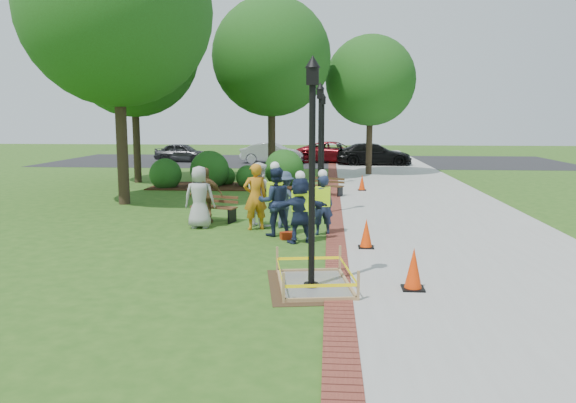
# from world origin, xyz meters

# --- Properties ---
(ground) EXTENTS (100.00, 100.00, 0.00)m
(ground) POSITION_xyz_m (0.00, 0.00, 0.00)
(ground) COLOR #285116
(ground) RESTS_ON ground
(sidewalk) EXTENTS (6.00, 60.00, 0.02)m
(sidewalk) POSITION_xyz_m (5.00, 10.00, 0.01)
(sidewalk) COLOR #9E9E99
(sidewalk) RESTS_ON ground
(brick_edging) EXTENTS (0.50, 60.00, 0.03)m
(brick_edging) POSITION_xyz_m (1.75, 10.00, 0.01)
(brick_edging) COLOR maroon
(brick_edging) RESTS_ON ground
(mulch_bed) EXTENTS (7.00, 3.00, 0.05)m
(mulch_bed) POSITION_xyz_m (-3.00, 12.00, 0.02)
(mulch_bed) COLOR #381E0F
(mulch_bed) RESTS_ON ground
(parking_lot) EXTENTS (36.00, 12.00, 0.01)m
(parking_lot) POSITION_xyz_m (0.00, 27.00, 0.00)
(parking_lot) COLOR black
(parking_lot) RESTS_ON ground
(wet_concrete_pad) EXTENTS (2.03, 2.53, 0.55)m
(wet_concrete_pad) POSITION_xyz_m (1.30, -2.86, 0.23)
(wet_concrete_pad) COLOR #47331E
(wet_concrete_pad) RESTS_ON ground
(bench_near) EXTENTS (1.51, 0.87, 0.78)m
(bench_near) POSITION_xyz_m (-1.96, 3.58, 0.25)
(bench_near) COLOR brown
(bench_near) RESTS_ON ground
(bench_far) EXTENTS (1.41, 0.95, 0.73)m
(bench_far) POSITION_xyz_m (1.47, 9.40, 0.23)
(bench_far) COLOR #4C361A
(bench_far) RESTS_ON ground
(cone_front) EXTENTS (0.41, 0.41, 0.81)m
(cone_front) POSITION_xyz_m (3.13, -2.98, 0.39)
(cone_front) COLOR black
(cone_front) RESTS_ON ground
(cone_back) EXTENTS (0.37, 0.37, 0.74)m
(cone_back) POSITION_xyz_m (2.48, 0.30, 0.35)
(cone_back) COLOR black
(cone_back) RESTS_ON ground
(cone_far) EXTENTS (0.35, 0.35, 0.70)m
(cone_far) POSITION_xyz_m (2.97, 11.05, 0.34)
(cone_far) COLOR black
(cone_far) RESTS_ON ground
(toolbox) EXTENTS (0.44, 0.35, 0.19)m
(toolbox) POSITION_xyz_m (0.50, 1.20, 0.10)
(toolbox) COLOR #98250B
(toolbox) RESTS_ON ground
(lamp_near) EXTENTS (0.28, 0.28, 4.26)m
(lamp_near) POSITION_xyz_m (1.25, -3.00, 2.48)
(lamp_near) COLOR black
(lamp_near) RESTS_ON ground
(lamp_mid) EXTENTS (0.28, 0.28, 4.26)m
(lamp_mid) POSITION_xyz_m (1.25, 5.00, 2.48)
(lamp_mid) COLOR black
(lamp_mid) RESTS_ON ground
(lamp_far) EXTENTS (0.28, 0.28, 4.26)m
(lamp_far) POSITION_xyz_m (1.25, 13.00, 2.48)
(lamp_far) COLOR black
(lamp_far) RESTS_ON ground
(tree_left) EXTENTS (6.74, 6.74, 10.25)m
(tree_left) POSITION_xyz_m (-5.94, 6.71, 6.86)
(tree_left) COLOR #3D2D1E
(tree_left) RESTS_ON ground
(tree_back) EXTENTS (5.94, 5.94, 9.10)m
(tree_back) POSITION_xyz_m (-1.40, 15.52, 6.12)
(tree_back) COLOR #3D2D1E
(tree_back) RESTS_ON ground
(tree_right) EXTENTS (4.88, 4.88, 7.54)m
(tree_right) POSITION_xyz_m (3.73, 18.06, 5.09)
(tree_right) COLOR #3D2D1E
(tree_right) RESTS_ON ground
(tree_far) EXTENTS (6.17, 6.17, 9.31)m
(tree_far) POSITION_xyz_m (-7.73, 13.37, 6.22)
(tree_far) COLOR #3D2D1E
(tree_far) RESTS_ON ground
(shrub_a) EXTENTS (1.44, 1.44, 1.44)m
(shrub_a) POSITION_xyz_m (-5.77, 11.40, 0.00)
(shrub_a) COLOR #214915
(shrub_a) RESTS_ON ground
(shrub_b) EXTENTS (1.78, 1.78, 1.78)m
(shrub_b) POSITION_xyz_m (-3.90, 12.03, 0.00)
(shrub_b) COLOR #214915
(shrub_b) RESTS_ON ground
(shrub_c) EXTENTS (1.08, 1.08, 1.08)m
(shrub_c) POSITION_xyz_m (-2.14, 11.97, 0.00)
(shrub_c) COLOR #214915
(shrub_c) RESTS_ON ground
(shrub_d) EXTENTS (1.82, 1.82, 1.82)m
(shrub_d) POSITION_xyz_m (-0.53, 12.66, 0.00)
(shrub_d) COLOR #214915
(shrub_d) RESTS_ON ground
(shrub_e) EXTENTS (0.92, 0.92, 0.92)m
(shrub_e) POSITION_xyz_m (-3.30, 12.71, 0.00)
(shrub_e) COLOR #214915
(shrub_e) RESTS_ON ground
(casual_person_a) EXTENTS (0.59, 0.39, 1.79)m
(casual_person_a) POSITION_xyz_m (-2.14, 2.51, 0.90)
(casual_person_a) COLOR #9E9E9E
(casual_person_a) RESTS_ON ground
(casual_person_b) EXTENTS (0.70, 0.58, 1.88)m
(casual_person_b) POSITION_xyz_m (-0.52, 2.40, 0.94)
(casual_person_b) COLOR orange
(casual_person_b) RESTS_ON ground
(casual_person_c) EXTENTS (0.69, 0.70, 1.88)m
(casual_person_c) POSITION_xyz_m (-0.45, 2.92, 0.94)
(casual_person_c) COLOR white
(casual_person_c) RESTS_ON ground
(casual_person_d) EXTENTS (0.56, 0.38, 1.68)m
(casual_person_d) POSITION_xyz_m (-2.11, 3.23, 0.84)
(casual_person_d) COLOR brown
(casual_person_d) RESTS_ON ground
(casual_person_e) EXTENTS (0.61, 0.50, 1.64)m
(casual_person_e) POSITION_xyz_m (0.28, 2.69, 0.82)
(casual_person_e) COLOR #2F3D53
(casual_person_e) RESTS_ON ground
(hivis_worker_a) EXTENTS (0.63, 0.52, 1.84)m
(hivis_worker_a) POSITION_xyz_m (0.84, 0.81, 0.92)
(hivis_worker_a) COLOR #181A3F
(hivis_worker_a) RESTS_ON ground
(hivis_worker_b) EXTENTS (0.59, 0.45, 1.78)m
(hivis_worker_b) POSITION_xyz_m (1.39, 1.82, 0.89)
(hivis_worker_b) COLOR #16223B
(hivis_worker_b) RESTS_ON ground
(hivis_worker_c) EXTENTS (0.67, 0.52, 2.00)m
(hivis_worker_c) POSITION_xyz_m (0.12, 1.63, 0.99)
(hivis_worker_c) COLOR #1B2647
(hivis_worker_c) RESTS_ON ground
(parked_car_a) EXTENTS (2.42, 4.61, 1.44)m
(parked_car_a) POSITION_xyz_m (-8.78, 25.76, 0.00)
(parked_car_a) COLOR #2B2C2E
(parked_car_a) RESTS_ON ground
(parked_car_b) EXTENTS (2.60, 4.90, 1.53)m
(parked_car_b) POSITION_xyz_m (-2.35, 24.98, 0.00)
(parked_car_b) COLOR #ABACB0
(parked_car_b) RESTS_ON ground
(parked_car_c) EXTENTS (2.93, 5.16, 1.59)m
(parked_car_c) POSITION_xyz_m (1.95, 25.86, 0.00)
(parked_car_c) COLOR maroon
(parked_car_c) RESTS_ON ground
(parked_car_d) EXTENTS (2.12, 4.80, 1.56)m
(parked_car_d) POSITION_xyz_m (4.47, 24.11, 0.00)
(parked_car_d) COLOR black
(parked_car_d) RESTS_ON ground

